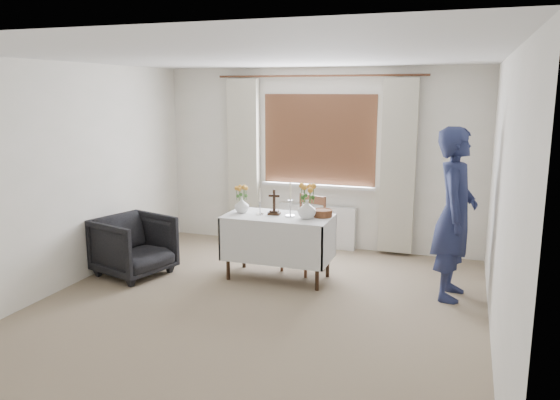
# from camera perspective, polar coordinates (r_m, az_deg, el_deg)

# --- Properties ---
(ground) EXTENTS (5.00, 5.00, 0.00)m
(ground) POSITION_cam_1_polar(r_m,az_deg,el_deg) (5.65, -2.76, -11.44)
(ground) COLOR gray
(ground) RESTS_ON ground
(altar_table) EXTENTS (1.24, 0.64, 0.76)m
(altar_table) POSITION_cam_1_polar(r_m,az_deg,el_deg) (6.43, -0.18, -4.95)
(altar_table) COLOR white
(altar_table) RESTS_ON ground
(wooden_chair) EXTENTS (0.56, 0.56, 0.93)m
(wooden_chair) POSITION_cam_1_polar(r_m,az_deg,el_deg) (6.68, 2.43, -3.58)
(wooden_chair) COLOR brown
(wooden_chair) RESTS_ON ground
(armchair) EXTENTS (0.98, 0.96, 0.72)m
(armchair) POSITION_cam_1_polar(r_m,az_deg,el_deg) (6.79, -15.01, -4.65)
(armchair) COLOR black
(armchair) RESTS_ON ground
(person) EXTENTS (0.49, 0.70, 1.83)m
(person) POSITION_cam_1_polar(r_m,az_deg,el_deg) (6.02, 17.81, -1.41)
(person) COLOR #21284E
(person) RESTS_ON ground
(radiator) EXTENTS (1.10, 0.10, 0.60)m
(radiator) POSITION_cam_1_polar(r_m,az_deg,el_deg) (7.74, 3.87, -2.76)
(radiator) COLOR silver
(radiator) RESTS_ON ground
(wooden_cross) EXTENTS (0.15, 0.11, 0.30)m
(wooden_cross) POSITION_cam_1_polar(r_m,az_deg,el_deg) (6.35, -0.61, -0.22)
(wooden_cross) COLOR black
(wooden_cross) RESTS_ON altar_table
(candlestick_left) EXTENTS (0.10, 0.10, 0.32)m
(candlestick_left) POSITION_cam_1_polar(r_m,az_deg,el_deg) (6.36, -2.11, -0.14)
(candlestick_left) COLOR silver
(candlestick_left) RESTS_ON altar_table
(candlestick_right) EXTENTS (0.12, 0.12, 0.39)m
(candlestick_right) POSITION_cam_1_polar(r_m,az_deg,el_deg) (6.26, 1.09, 0.04)
(candlestick_right) COLOR silver
(candlestick_right) RESTS_ON altar_table
(flower_vase_left) EXTENTS (0.17, 0.17, 0.18)m
(flower_vase_left) POSITION_cam_1_polar(r_m,az_deg,el_deg) (6.49, -4.01, -0.54)
(flower_vase_left) COLOR silver
(flower_vase_left) RESTS_ON altar_table
(flower_vase_right) EXTENTS (0.21, 0.21, 0.22)m
(flower_vase_right) POSITION_cam_1_polar(r_m,az_deg,el_deg) (6.18, 2.82, -0.96)
(flower_vase_right) COLOR silver
(flower_vase_right) RESTS_ON altar_table
(wicker_basket) EXTENTS (0.28, 0.28, 0.08)m
(wicker_basket) POSITION_cam_1_polar(r_m,az_deg,el_deg) (6.29, 4.47, -1.37)
(wicker_basket) COLOR brown
(wicker_basket) RESTS_ON altar_table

